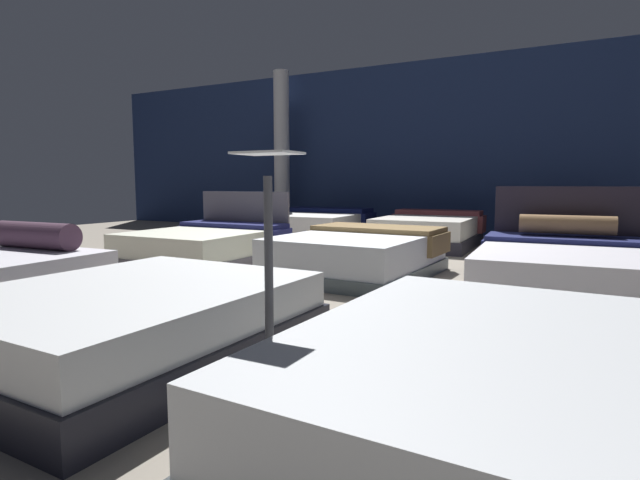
{
  "coord_description": "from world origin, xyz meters",
  "views": [
    {
      "loc": [
        2.33,
        -5.31,
        1.04
      ],
      "look_at": [
        -0.33,
        -0.31,
        0.4
      ],
      "focal_mm": 28.15,
      "sensor_mm": 36.0,
      "label": 1
    }
  ],
  "objects_px": {
    "bed_6": "(316,226)",
    "support_pillar": "(282,152)",
    "bed_2": "(507,392)",
    "bed_4": "(358,254)",
    "bed_3": "(206,244)",
    "bed_5": "(566,268)",
    "bed_7": "(428,231)",
    "price_sign": "(269,310)",
    "bed_1": "(132,322)",
    "bed_8": "(567,235)"
  },
  "relations": [
    {
      "from": "bed_5",
      "to": "price_sign",
      "type": "height_order",
      "value": "price_sign"
    },
    {
      "from": "bed_4",
      "to": "price_sign",
      "type": "relative_size",
      "value": 1.71
    },
    {
      "from": "bed_1",
      "to": "bed_5",
      "type": "distance_m",
      "value": 3.86
    },
    {
      "from": "bed_3",
      "to": "bed_7",
      "type": "relative_size",
      "value": 0.96
    },
    {
      "from": "bed_2",
      "to": "support_pillar",
      "type": "relative_size",
      "value": 0.61
    },
    {
      "from": "bed_3",
      "to": "bed_6",
      "type": "relative_size",
      "value": 0.97
    },
    {
      "from": "bed_3",
      "to": "bed_1",
      "type": "bearing_deg",
      "value": -56.53
    },
    {
      "from": "bed_1",
      "to": "bed_2",
      "type": "bearing_deg",
      "value": 0.41
    },
    {
      "from": "bed_2",
      "to": "support_pillar",
      "type": "xyz_separation_m",
      "value": [
        -5.85,
        7.6,
        1.53
      ]
    },
    {
      "from": "bed_2",
      "to": "bed_6",
      "type": "relative_size",
      "value": 1.06
    },
    {
      "from": "bed_3",
      "to": "support_pillar",
      "type": "bearing_deg",
      "value": 109.0
    },
    {
      "from": "bed_6",
      "to": "bed_4",
      "type": "bearing_deg",
      "value": -56.31
    },
    {
      "from": "bed_6",
      "to": "bed_1",
      "type": "bearing_deg",
      "value": -73.54
    },
    {
      "from": "bed_7",
      "to": "price_sign",
      "type": "distance_m",
      "value": 6.39
    },
    {
      "from": "bed_2",
      "to": "bed_8",
      "type": "bearing_deg",
      "value": 92.08
    },
    {
      "from": "bed_7",
      "to": "bed_2",
      "type": "bearing_deg",
      "value": -73.12
    },
    {
      "from": "bed_3",
      "to": "bed_8",
      "type": "bearing_deg",
      "value": 35.05
    },
    {
      "from": "bed_7",
      "to": "support_pillar",
      "type": "distance_m",
      "value": 4.31
    },
    {
      "from": "bed_8",
      "to": "support_pillar",
      "type": "relative_size",
      "value": 0.59
    },
    {
      "from": "bed_6",
      "to": "bed_7",
      "type": "height_order",
      "value": "bed_7"
    },
    {
      "from": "bed_2",
      "to": "price_sign",
      "type": "xyz_separation_m",
      "value": [
        -1.02,
        -0.14,
        0.24
      ]
    },
    {
      "from": "bed_6",
      "to": "support_pillar",
      "type": "height_order",
      "value": "support_pillar"
    },
    {
      "from": "bed_3",
      "to": "bed_5",
      "type": "relative_size",
      "value": 0.89
    },
    {
      "from": "bed_3",
      "to": "bed_7",
      "type": "xyz_separation_m",
      "value": [
        2.19,
        2.97,
        0.03
      ]
    },
    {
      "from": "price_sign",
      "to": "support_pillar",
      "type": "xyz_separation_m",
      "value": [
        -4.83,
        7.74,
        1.29
      ]
    },
    {
      "from": "bed_5",
      "to": "bed_8",
      "type": "height_order",
      "value": "bed_5"
    },
    {
      "from": "bed_7",
      "to": "support_pillar",
      "type": "relative_size",
      "value": 0.58
    },
    {
      "from": "bed_1",
      "to": "bed_7",
      "type": "relative_size",
      "value": 0.99
    },
    {
      "from": "bed_5",
      "to": "price_sign",
      "type": "bearing_deg",
      "value": -111.38
    },
    {
      "from": "bed_7",
      "to": "bed_5",
      "type": "bearing_deg",
      "value": -55.52
    },
    {
      "from": "bed_2",
      "to": "bed_5",
      "type": "bearing_deg",
      "value": 90.43
    },
    {
      "from": "bed_2",
      "to": "bed_8",
      "type": "distance_m",
      "value": 6.26
    },
    {
      "from": "bed_6",
      "to": "price_sign",
      "type": "relative_size",
      "value": 1.71
    },
    {
      "from": "bed_5",
      "to": "bed_7",
      "type": "height_order",
      "value": "bed_5"
    },
    {
      "from": "bed_1",
      "to": "bed_8",
      "type": "distance_m",
      "value": 6.57
    },
    {
      "from": "bed_2",
      "to": "bed_6",
      "type": "distance_m",
      "value": 7.47
    },
    {
      "from": "bed_2",
      "to": "support_pillar",
      "type": "bearing_deg",
      "value": 129.66
    },
    {
      "from": "bed_8",
      "to": "price_sign",
      "type": "bearing_deg",
      "value": -97.55
    },
    {
      "from": "bed_1",
      "to": "support_pillar",
      "type": "height_order",
      "value": "support_pillar"
    },
    {
      "from": "bed_4",
      "to": "support_pillar",
      "type": "xyz_separation_m",
      "value": [
        -3.82,
        4.42,
        1.51
      ]
    },
    {
      "from": "bed_2",
      "to": "support_pillar",
      "type": "height_order",
      "value": "support_pillar"
    },
    {
      "from": "bed_2",
      "to": "bed_3",
      "type": "relative_size",
      "value": 1.09
    },
    {
      "from": "bed_4",
      "to": "bed_7",
      "type": "bearing_deg",
      "value": 92.96
    },
    {
      "from": "bed_4",
      "to": "bed_8",
      "type": "bearing_deg",
      "value": 58.81
    },
    {
      "from": "bed_6",
      "to": "bed_5",
      "type": "bearing_deg",
      "value": -36.96
    },
    {
      "from": "bed_1",
      "to": "bed_8",
      "type": "xyz_separation_m",
      "value": [
        2.12,
        6.22,
        0.07
      ]
    },
    {
      "from": "bed_3",
      "to": "bed_6",
      "type": "height_order",
      "value": "bed_3"
    },
    {
      "from": "bed_4",
      "to": "bed_3",
      "type": "bearing_deg",
      "value": -177.79
    },
    {
      "from": "bed_7",
      "to": "price_sign",
      "type": "bearing_deg",
      "value": -82.23
    },
    {
      "from": "bed_5",
      "to": "bed_2",
      "type": "bearing_deg",
      "value": -94.66
    }
  ]
}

